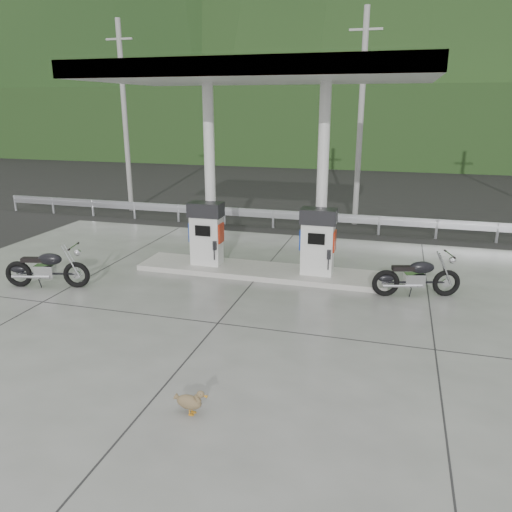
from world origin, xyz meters
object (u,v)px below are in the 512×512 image
(gas_pump_left, at_px, (206,234))
(motorcycle_left, at_px, (47,269))
(motorcycle_right, at_px, (417,277))
(gas_pump_right, at_px, (318,242))
(duck, at_px, (189,402))

(gas_pump_left, height_order, motorcycle_left, gas_pump_left)
(gas_pump_left, xyz_separation_m, motorcycle_right, (5.77, -0.59, -0.57))
(gas_pump_right, height_order, motorcycle_right, gas_pump_right)
(gas_pump_left, height_order, gas_pump_right, same)
(motorcycle_left, bearing_deg, gas_pump_left, 23.10)
(motorcycle_left, bearing_deg, motorcycle_right, -1.32)
(gas_pump_right, relative_size, duck, 3.49)
(motorcycle_left, relative_size, motorcycle_right, 1.02)
(motorcycle_right, distance_m, duck, 7.05)
(motorcycle_right, bearing_deg, motorcycle_left, 176.00)
(gas_pump_right, xyz_separation_m, motorcycle_right, (2.57, -0.59, -0.57))
(gas_pump_right, bearing_deg, gas_pump_left, 180.00)
(gas_pump_left, relative_size, motorcycle_right, 0.88)
(gas_pump_right, distance_m, duck, 6.84)
(motorcycle_left, relative_size, duck, 4.05)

